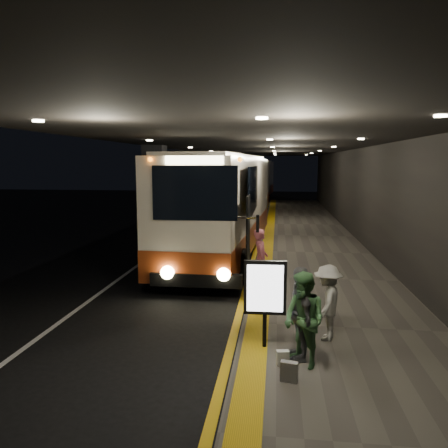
# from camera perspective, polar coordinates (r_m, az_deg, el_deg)

# --- Properties ---
(ground) EXTENTS (90.00, 90.00, 0.00)m
(ground) POSITION_cam_1_polar(r_m,az_deg,el_deg) (13.52, -7.23, -8.07)
(ground) COLOR black
(lane_line_white) EXTENTS (0.12, 50.00, 0.01)m
(lane_line_white) POSITION_cam_1_polar(r_m,az_deg,el_deg) (18.67, -8.83, -3.60)
(lane_line_white) COLOR silver
(lane_line_white) RESTS_ON ground
(kerb_stripe_yellow) EXTENTS (0.18, 50.00, 0.01)m
(kerb_stripe_yellow) POSITION_cam_1_polar(r_m,az_deg,el_deg) (18.00, 4.02, -3.96)
(kerb_stripe_yellow) COLOR gold
(kerb_stripe_yellow) RESTS_ON ground
(sidewalk) EXTENTS (4.50, 50.00, 0.15)m
(sidewalk) POSITION_cam_1_polar(r_m,az_deg,el_deg) (18.02, 11.68, -3.86)
(sidewalk) COLOR #514C44
(sidewalk) RESTS_ON ground
(tactile_strip) EXTENTS (0.50, 50.00, 0.01)m
(tactile_strip) POSITION_cam_1_polar(r_m,az_deg,el_deg) (17.95, 5.62, -3.52)
(tactile_strip) COLOR gold
(tactile_strip) RESTS_ON sidewalk
(terminal_wall) EXTENTS (0.10, 50.00, 6.00)m
(terminal_wall) POSITION_cam_1_polar(r_m,az_deg,el_deg) (18.00, 19.13, 5.24)
(terminal_wall) COLOR black
(terminal_wall) RESTS_ON ground
(support_columns) EXTENTS (0.80, 24.80, 4.40)m
(support_columns) POSITION_cam_1_polar(r_m,az_deg,el_deg) (17.32, -8.93, 2.84)
(support_columns) COLOR black
(support_columns) RESTS_ON ground
(canopy) EXTENTS (9.00, 50.00, 0.40)m
(canopy) POSITION_cam_1_polar(r_m,az_deg,el_deg) (17.62, 4.66, 10.81)
(canopy) COLOR black
(canopy) RESTS_ON support_columns
(coach_main) EXTENTS (3.26, 12.67, 3.92)m
(coach_main) POSITION_cam_1_polar(r_m,az_deg,el_deg) (17.70, -0.05, 2.01)
(coach_main) COLOR beige
(coach_main) RESTS_ON ground
(coach_second) EXTENTS (3.18, 12.51, 3.90)m
(coach_second) POSITION_cam_1_polar(r_m,az_deg,el_deg) (30.47, 2.74, 4.50)
(coach_second) COLOR beige
(coach_second) RESTS_ON ground
(coach_third) EXTENTS (3.22, 12.37, 3.85)m
(coach_third) POSITION_cam_1_polar(r_m,az_deg,el_deg) (45.34, 4.36, 5.60)
(coach_third) COLOR beige
(coach_third) RESTS_ON ground
(passenger_boarding) EXTENTS (0.46, 0.66, 1.73)m
(passenger_boarding) POSITION_cam_1_polar(r_m,az_deg,el_deg) (12.45, 4.81, -4.61)
(passenger_boarding) COLOR #AF5160
(passenger_boarding) RESTS_ON sidewalk
(passenger_waiting_green) EXTENTS (0.92, 0.95, 1.69)m
(passenger_waiting_green) POSITION_cam_1_polar(r_m,az_deg,el_deg) (7.97, 10.42, -12.19)
(passenger_waiting_green) COLOR #3F713F
(passenger_waiting_green) RESTS_ON sidewalk
(passenger_waiting_white) EXTENTS (0.77, 1.09, 1.54)m
(passenger_waiting_white) POSITION_cam_1_polar(r_m,az_deg,el_deg) (9.23, 13.36, -9.93)
(passenger_waiting_white) COLOR #B9B7B2
(passenger_waiting_white) RESTS_ON sidewalk
(passenger_waiting_grey) EXTENTS (0.73, 1.11, 1.74)m
(passenger_waiting_grey) POSITION_cam_1_polar(r_m,az_deg,el_deg) (8.20, 9.89, -11.40)
(passenger_waiting_grey) COLOR #434247
(passenger_waiting_grey) RESTS_ON sidewalk
(bag_polka) EXTENTS (0.30, 0.17, 0.34)m
(bag_polka) POSITION_cam_1_polar(r_m,az_deg,el_deg) (7.65, 8.51, -18.54)
(bag_polka) COLOR black
(bag_polka) RESTS_ON sidewalk
(bag_plain) EXTENTS (0.24, 0.16, 0.27)m
(bag_plain) POSITION_cam_1_polar(r_m,az_deg,el_deg) (8.19, 7.68, -16.95)
(bag_plain) COLOR beige
(bag_plain) RESTS_ON sidewalk
(info_sign) EXTENTS (0.82, 0.13, 1.73)m
(info_sign) POSITION_cam_1_polar(r_m,az_deg,el_deg) (8.51, 5.39, -8.51)
(info_sign) COLOR black
(info_sign) RESTS_ON sidewalk
(stanchion_post) EXTENTS (0.05, 0.05, 1.16)m
(stanchion_post) POSITION_cam_1_polar(r_m,az_deg,el_deg) (10.51, 4.92, -8.60)
(stanchion_post) COLOR black
(stanchion_post) RESTS_ON sidewalk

